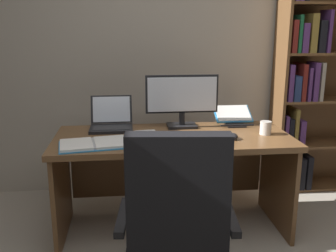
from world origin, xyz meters
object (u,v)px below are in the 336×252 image
Objects in this scene: reading_stand_with_book at (233,116)px; open_binder at (94,144)px; coffee_mug at (266,128)px; pen at (150,133)px; laptop at (111,122)px; notepad at (147,134)px; desk at (172,158)px; keyboard at (189,139)px; monitor at (182,100)px; office_chair at (177,239)px; bookshelf at (316,82)px; computer_mouse at (233,136)px.

open_binder is at bearing -156.31° from reading_stand_with_book.
pen is at bearing 175.07° from coffee_mug.
notepad is at bearing -39.53° from laptop.
keyboard is (0.10, -0.21, 0.21)m from desk.
coffee_mug is at bearing -26.07° from monitor.
laptop is at bearing 179.32° from monitor.
bookshelf is at bearing 52.16° from office_chair.
desk is 3.52× the size of open_binder.
notepad is at bearing -157.83° from bookshelf.
monitor is 0.38m from pen.
coffee_mug is (0.56, -0.27, -0.16)m from monitor.
pen is at bearing -159.59° from reading_stand_with_book.
monitor is at bearing 153.93° from coffee_mug.
office_chair is at bearing -103.79° from keyboard.
open_binder is 0.41m from notepad.
office_chair is 1.20m from laptop.
coffee_mug is at bearing 53.56° from office_chair.
keyboard and open_binder have the same top height.
open_binder is at bearing -156.18° from bookshelf.
reading_stand_with_book is at bearing 74.32° from computer_mouse.
office_chair reaches higher than keyboard.
desk is 11.81× the size of pen.
notepad is 0.02m from pen.
monitor is at bearing -161.45° from bookshelf.
desk is 5.75× the size of reading_stand_with_book.
reading_stand_with_book is at bearing 68.20° from office_chair.
bookshelf is at bearing 39.24° from computer_mouse.
computer_mouse is (0.30, -0.36, -0.19)m from monitor.
office_chair is 0.87m from open_binder.
open_binder is at bearing -146.84° from monitor.
coffee_mug reaches higher than keyboard.
keyboard reaches higher than notepad.
desk is at bearing 90.72° from office_chair.
office_chair reaches higher than pen.
reading_stand_with_book reaches higher than desk.
computer_mouse is 0.93m from open_binder.
reading_stand_with_book reaches higher than notepad.
bookshelf reaches higher than reading_stand_with_book.
office_chair is at bearing -65.06° from open_binder.
coffee_mug reaches higher than desk.
pen is (0.37, 0.21, 0.00)m from open_binder.
notepad is (-0.69, -0.25, -0.06)m from reading_stand_with_book.
pen reaches higher than notepad.
pen is at bearing -163.97° from desk.
office_chair is 9.75× the size of computer_mouse.
desk is at bearing 16.03° from pen.
office_chair is 1.21m from monitor.
monitor is at bearing 38.39° from pen.
laptop is 0.35m from pen.
reading_stand_with_book is 1.37× the size of notepad.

